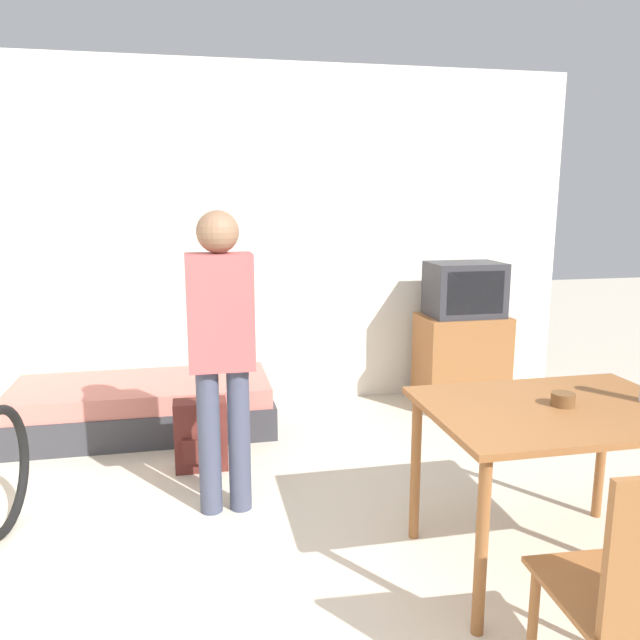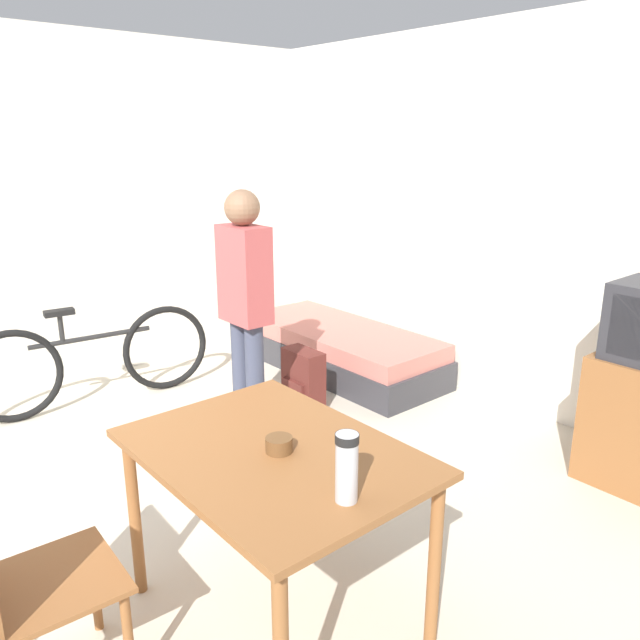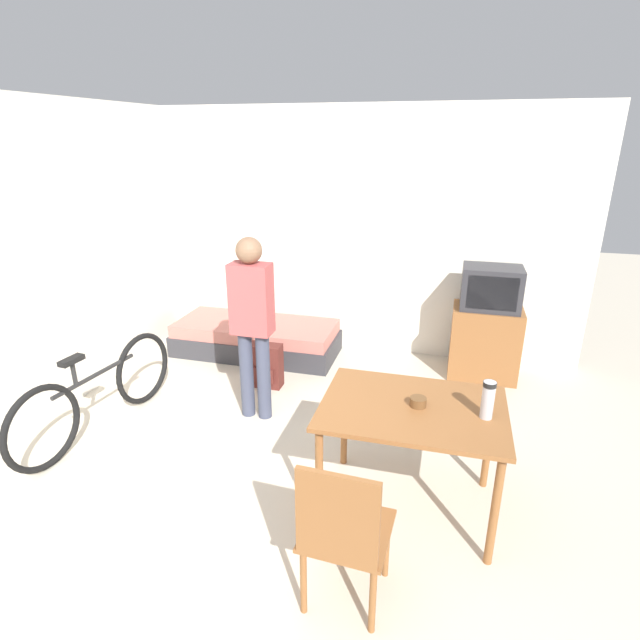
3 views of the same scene
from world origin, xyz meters
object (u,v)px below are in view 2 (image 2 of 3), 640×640
person_standing (245,300)px  backpack (303,380)px  bicycle (93,360)px  daybed (341,349)px  wooden_chair (17,573)px  thermos_flask (347,464)px  dining_table (274,471)px  mate_bowl (279,444)px

person_standing → backpack: (-0.12, 0.55, -0.72)m
bicycle → daybed: bearing=70.4°
person_standing → wooden_chair: bearing=-55.7°
daybed → thermos_flask: 3.29m
person_standing → bicycle: bearing=-154.3°
dining_table → backpack: 2.13m
wooden_chair → bicycle: wooden_chair is taller
daybed → bicycle: (-0.66, -1.86, 0.16)m
backpack → bicycle: bearing=-133.4°
daybed → backpack: bearing=-61.5°
mate_bowl → backpack: 2.18m
person_standing → backpack: 0.92m
thermos_flask → backpack: size_ratio=0.54×
wooden_chair → thermos_flask: bearing=51.3°
mate_bowl → backpack: size_ratio=0.23×
thermos_flask → mate_bowl: (-0.41, 0.03, -0.10)m
bicycle → thermos_flask: thermos_flask is taller
bicycle → backpack: size_ratio=3.93×
daybed → dining_table: (1.95, -2.13, 0.50)m
bicycle → thermos_flask: (3.05, -0.29, 0.56)m
wooden_chair → dining_table: bearing=74.0°
daybed → mate_bowl: 2.97m
bicycle → backpack: bearing=46.6°
dining_table → thermos_flask: thermos_flask is taller
dining_table → backpack: dining_table is taller
daybed → wooden_chair: size_ratio=1.99×
wooden_chair → mate_bowl: bearing=72.4°
daybed → wooden_chair: bearing=-60.7°
wooden_chair → bicycle: 2.63m
wooden_chair → bicycle: size_ratio=0.53×
dining_table → wooden_chair: 0.94m
bicycle → backpack: (1.06, 1.12, -0.13)m
thermos_flask → backpack: bearing=144.5°
person_standing → backpack: person_standing is taller
dining_table → wooden_chair: size_ratio=1.24×
dining_table → bicycle: bearing=174.1°
backpack → wooden_chair: bearing=-60.4°
daybed → backpack: size_ratio=4.15×
dining_table → person_standing: bearing=149.6°
dining_table → thermos_flask: 0.49m
mate_bowl → person_standing: bearing=150.3°
thermos_flask → backpack: thermos_flask is taller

